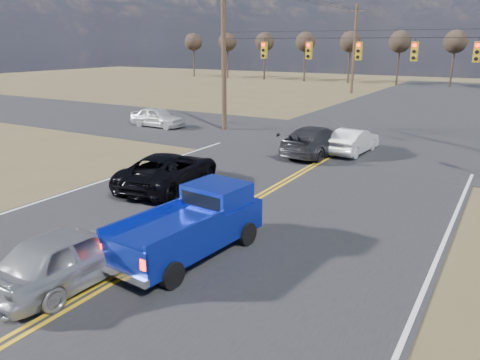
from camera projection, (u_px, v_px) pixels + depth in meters
The scene contains 12 objects.
ground at pixel (150, 260), 12.86m from camera, with size 160.00×160.00×0.00m, color brown.
road_main at pixel (298, 175), 21.12m from camera, with size 14.00×120.00×0.02m, color #28282B.
road_cross at pixel (352, 143), 27.73m from camera, with size 120.00×12.00×0.02m, color #28282B.
signal_gantry at pixel (366, 55), 25.88m from camera, with size 19.60×4.83×10.00m.
utility_poles at pixel (353, 53), 25.43m from camera, with size 19.60×58.32×10.00m.
treeline at pixel (396, 43), 33.53m from camera, with size 87.00×117.80×7.40m.
pickup_truck at pixel (193, 225), 12.96m from camera, with size 2.30×4.98×1.81m.
silver_suv at pixel (73, 255), 11.49m from camera, with size 1.74×4.31×1.47m, color #989BA0.
black_suv at pixel (169, 170), 19.10m from camera, with size 2.42×5.25×1.46m, color black.
white_car_queue at pixel (353, 141), 25.09m from camera, with size 1.43×4.10×1.35m, color white.
dgrey_car_queue at pixel (316, 141), 24.72m from camera, with size 2.14×5.25×1.52m, color #2F3034.
cross_car_west at pixel (158, 117), 32.95m from camera, with size 4.08×1.64×1.39m, color silver.
Camera 1 is at (8.09, -8.83, 5.74)m, focal length 35.00 mm.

